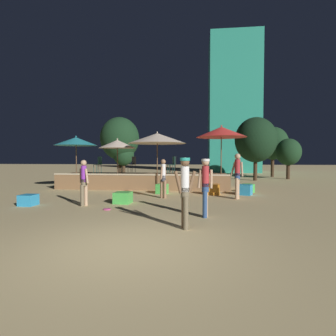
% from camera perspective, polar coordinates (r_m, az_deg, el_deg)
% --- Properties ---
extents(ground_plane, '(120.00, 120.00, 0.00)m').
position_cam_1_polar(ground_plane, '(5.25, -9.14, -16.72)').
color(ground_plane, tan).
extents(wooden_deck, '(9.32, 2.52, 0.87)m').
position_cam_1_polar(wooden_deck, '(14.87, -5.22, -2.79)').
color(wooden_deck, olive).
rests_on(wooden_deck, ground).
extents(patio_umbrella_0, '(2.94, 2.94, 3.03)m').
position_cam_1_polar(patio_umbrella_0, '(13.37, -2.36, 6.47)').
color(patio_umbrella_0, brown).
rests_on(patio_umbrella_0, ground).
extents(patio_umbrella_1, '(2.53, 2.53, 3.34)m').
position_cam_1_polar(patio_umbrella_1, '(13.56, 11.54, 7.66)').
color(patio_umbrella_1, brown).
rests_on(patio_umbrella_1, ground).
extents(patio_umbrella_2, '(2.01, 2.01, 2.74)m').
position_cam_1_polar(patio_umbrella_2, '(14.34, -10.96, 5.13)').
color(patio_umbrella_2, brown).
rests_on(patio_umbrella_2, ground).
extents(patio_umbrella_3, '(2.31, 2.31, 2.90)m').
position_cam_1_polar(patio_umbrella_3, '(15.18, -19.39, 5.48)').
color(patio_umbrella_3, brown).
rests_on(patio_umbrella_3, ground).
extents(cube_seat_0, '(0.53, 0.53, 0.39)m').
position_cam_1_polar(cube_seat_0, '(10.63, -28.12, -6.17)').
color(cube_seat_0, '#2D9EDB').
rests_on(cube_seat_0, ground).
extents(cube_seat_1, '(0.77, 0.77, 0.46)m').
position_cam_1_polar(cube_seat_1, '(12.55, 16.39, -4.57)').
color(cube_seat_1, '#2D9EDB').
rests_on(cube_seat_1, ground).
extents(cube_seat_2, '(0.60, 0.60, 0.48)m').
position_cam_1_polar(cube_seat_2, '(12.29, 9.87, -4.60)').
color(cube_seat_2, orange).
rests_on(cube_seat_2, ground).
extents(cube_seat_3, '(0.63, 0.63, 0.41)m').
position_cam_1_polar(cube_seat_3, '(10.00, -9.78, -6.38)').
color(cube_seat_3, '#4CC651').
rests_on(cube_seat_3, ground).
extents(cube_seat_4, '(0.58, 0.58, 0.45)m').
position_cam_1_polar(cube_seat_4, '(12.49, -1.29, -4.53)').
color(cube_seat_4, '#4CC651').
rests_on(cube_seat_4, ground).
extents(cube_seat_5, '(0.56, 0.56, 0.41)m').
position_cam_1_polar(cube_seat_5, '(13.55, 17.11, -4.19)').
color(cube_seat_5, '#4CC651').
rests_on(cube_seat_5, ground).
extents(person_0, '(0.54, 0.29, 1.71)m').
position_cam_1_polar(person_0, '(6.27, 3.71, -4.53)').
color(person_0, '#72664C').
rests_on(person_0, ground).
extents(person_1, '(0.28, 0.46, 1.64)m').
position_cam_1_polar(person_1, '(10.99, -1.04, -2.06)').
color(person_1, '#997051').
rests_on(person_1, ground).
extents(person_2, '(0.53, 0.31, 1.87)m').
position_cam_1_polar(person_2, '(11.13, 14.87, -1.18)').
color(person_2, tan).
rests_on(person_2, ground).
extents(person_3, '(0.44, 0.29, 1.68)m').
position_cam_1_polar(person_3, '(7.55, 8.14, -3.59)').
color(person_3, '#2D4C7F').
rests_on(person_3, ground).
extents(person_4, '(0.43, 0.28, 1.62)m').
position_cam_1_polar(person_4, '(9.71, -17.85, -2.82)').
color(person_4, '#72664C').
rests_on(person_4, ground).
extents(bistro_chair_0, '(0.45, 0.45, 0.90)m').
position_cam_1_polar(bistro_chair_0, '(14.08, 0.99, 1.07)').
color(bistro_chair_0, '#1E4C47').
rests_on(bistro_chair_0, wooden_deck).
extents(bistro_chair_1, '(0.47, 0.47, 0.90)m').
position_cam_1_polar(bistro_chair_1, '(15.34, -14.85, 1.10)').
color(bistro_chair_1, '#1E4C47').
rests_on(bistro_chair_1, wooden_deck).
extents(bistro_chair_2, '(0.42, 0.42, 0.90)m').
position_cam_1_polar(bistro_chair_2, '(15.35, 1.34, 1.17)').
color(bistro_chair_2, '#47474C').
rests_on(bistro_chair_2, wooden_deck).
extents(bistro_chair_3, '(0.48, 0.48, 0.90)m').
position_cam_1_polar(bistro_chair_3, '(15.44, -7.66, 1.16)').
color(bistro_chair_3, '#47474C').
rests_on(bistro_chair_3, wooden_deck).
extents(frisbee_disc, '(0.25, 0.25, 0.03)m').
position_cam_1_polar(frisbee_disc, '(8.89, -13.14, -8.73)').
color(frisbee_disc, '#E54C99').
rests_on(frisbee_disc, ground).
extents(background_tree_0, '(3.03, 3.03, 4.69)m').
position_cam_1_polar(background_tree_0, '(20.57, 18.54, 5.81)').
color(background_tree_0, '#3D2B1C').
rests_on(background_tree_0, ground).
extents(background_tree_1, '(2.64, 2.64, 4.42)m').
position_cam_1_polar(background_tree_1, '(25.06, 21.85, 4.96)').
color(background_tree_1, '#3D2B1C').
rests_on(background_tree_1, ground).
extents(background_tree_2, '(1.77, 1.77, 2.97)m').
position_cam_1_polar(background_tree_2, '(22.58, -9.65, 2.92)').
color(background_tree_2, '#3D2B1C').
rests_on(background_tree_2, ground).
extents(background_tree_3, '(3.30, 3.30, 5.16)m').
position_cam_1_polar(background_tree_3, '(22.91, -10.45, 6.31)').
color(background_tree_3, '#3D2B1C').
rests_on(background_tree_3, ground).
extents(background_tree_4, '(1.93, 1.93, 3.21)m').
position_cam_1_polar(background_tree_4, '(22.80, 24.74, 3.14)').
color(background_tree_4, '#3D2B1C').
rests_on(background_tree_4, ground).
extents(distant_building, '(5.73, 4.44, 15.79)m').
position_cam_1_polar(distant_building, '(32.64, 14.09, 13.14)').
color(distant_building, teal).
rests_on(distant_building, ground).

